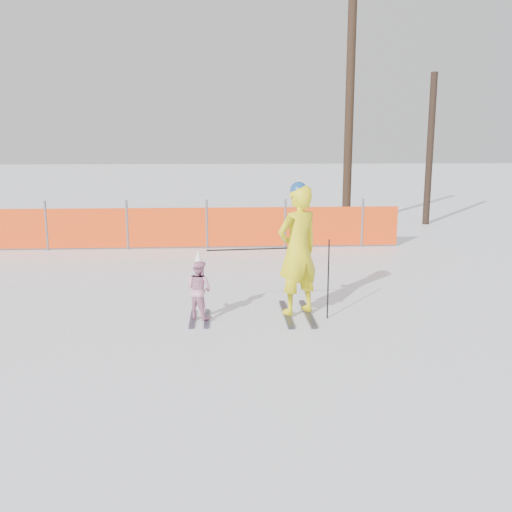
{
  "coord_description": "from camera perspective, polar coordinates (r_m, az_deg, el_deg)",
  "views": [
    {
      "loc": [
        -0.5,
        -7.92,
        2.71
      ],
      "look_at": [
        0.0,
        0.5,
        1.0
      ],
      "focal_mm": 40.0,
      "sensor_mm": 36.0,
      "label": 1
    }
  ],
  "objects": [
    {
      "name": "ski_poles",
      "position": [
        8.73,
        3.2,
        -0.81
      ],
      "size": [
        1.87,
        0.21,
        1.25
      ],
      "color": "black",
      "rests_on": "ground"
    },
    {
      "name": "safety_fence",
      "position": [
        15.07,
        -18.68,
        2.65
      ],
      "size": [
        16.95,
        0.06,
        1.25
      ],
      "color": "#595960",
      "rests_on": "ground"
    },
    {
      "name": "child",
      "position": [
        8.76,
        -5.73,
        -3.25
      ],
      "size": [
        0.56,
        0.91,
        1.09
      ],
      "color": "black",
      "rests_on": "ground"
    },
    {
      "name": "tree_trunks",
      "position": [
        18.71,
        11.83,
        12.69
      ],
      "size": [
        2.99,
        0.59,
        7.07
      ],
      "color": "black",
      "rests_on": "ground"
    },
    {
      "name": "ground",
      "position": [
        8.39,
        0.2,
        -7.4
      ],
      "size": [
        120.0,
        120.0,
        0.0
      ],
      "primitive_type": "plane",
      "color": "white",
      "rests_on": "ground"
    },
    {
      "name": "adult",
      "position": [
        8.84,
        4.2,
        0.64
      ],
      "size": [
        0.88,
        1.4,
        2.1
      ],
      "color": "black",
      "rests_on": "ground"
    }
  ]
}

